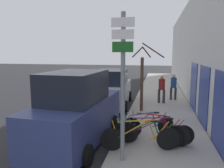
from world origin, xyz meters
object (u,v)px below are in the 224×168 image
parked_car_1 (112,89)px  pedestrian_near (162,87)px  parked_car_0 (77,112)px  pedestrian_far (174,85)px  bicycle_0 (140,137)px  bicycle_3 (154,130)px  bicycle_2 (156,132)px  signpost (123,83)px  bicycle_1 (145,135)px  bicycle_4 (146,126)px  street_tree (142,79)px

parked_car_1 → pedestrian_near: size_ratio=2.77×
parked_car_0 → pedestrian_far: size_ratio=2.93×
parked_car_0 → pedestrian_far: (3.63, 7.14, -0.04)m
bicycle_0 → pedestrian_far: pedestrian_far is taller
bicycle_3 → bicycle_2: bearing=-150.3°
signpost → bicycle_1: (0.56, 1.07, -1.79)m
bicycle_3 → bicycle_4: size_ratio=1.12×
bicycle_0 → street_tree: bearing=-9.7°
bicycle_0 → bicycle_4: bearing=-18.2°
street_tree → bicycle_1: bearing=-84.4°
bicycle_3 → pedestrian_far: size_ratio=1.37×
signpost → bicycle_4: size_ratio=2.03×
bicycle_0 → bicycle_3: 0.90m
parked_car_0 → street_tree: street_tree is taller
bicycle_3 → street_tree: (-0.69, 3.83, 1.22)m
signpost → bicycle_3: size_ratio=1.80×
bicycle_2 → pedestrian_far: 7.11m
bicycle_0 → bicycle_1: bearing=-33.3°
bicycle_1 → pedestrian_near: size_ratio=1.42×
street_tree → signpost: bearing=-91.6°
bicycle_3 → pedestrian_near: size_ratio=1.35×
bicycle_0 → bicycle_4: (0.11, 1.22, -0.04)m
bicycle_1 → signpost: bearing=151.1°
pedestrian_near → signpost: bearing=83.8°
bicycle_0 → bicycle_4: bicycle_0 is taller
pedestrian_near → bicycle_3: bearing=89.7°
bicycle_1 → bicycle_4: (-0.03, 0.85, -0.00)m
bicycle_2 → bicycle_3: size_ratio=1.10×
street_tree → bicycle_0: bearing=-86.5°
signpost → parked_car_0: size_ratio=0.85×
signpost → pedestrian_near: size_ratio=2.44×
parked_car_1 → street_tree: (1.85, -1.35, 0.81)m
bicycle_2 → pedestrian_near: size_ratio=1.49×
bicycle_2 → bicycle_0: bearing=136.6°
bicycle_2 → bicycle_4: bearing=22.9°
bicycle_1 → bicycle_4: bearing=0.6°
bicycle_1 → parked_car_0: size_ratio=0.49×
bicycle_0 → pedestrian_near: size_ratio=1.44×
bicycle_2 → parked_car_1: parked_car_1 is taller
signpost → bicycle_0: bearing=58.8°
bicycle_4 → street_tree: 3.65m
bicycle_4 → bicycle_3: bearing=-172.2°
signpost → bicycle_2: 2.37m
parked_car_1 → bicycle_4: bearing=-67.5°
pedestrian_near → bicycle_2: bearing=90.2°
parked_car_0 → pedestrian_near: (2.89, 6.14, -0.03)m
pedestrian_near → street_tree: size_ratio=0.47×
bicycle_3 → street_tree: street_tree is taller
bicycle_0 → street_tree: 4.79m
signpost → bicycle_2: (0.88, 1.29, -1.78)m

